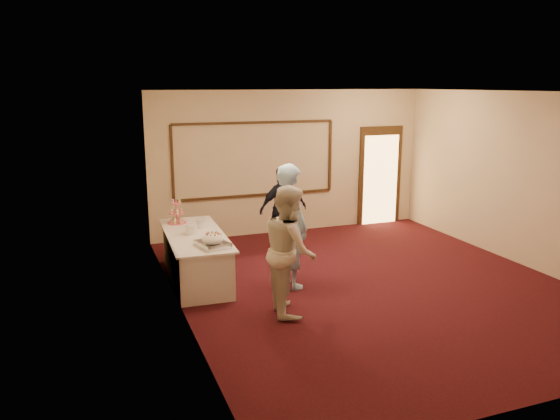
% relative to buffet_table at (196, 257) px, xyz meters
% --- Properties ---
extents(floor, '(7.00, 7.00, 0.00)m').
position_rel_buffet_table_xyz_m(floor, '(2.55, -1.21, -0.39)').
color(floor, black).
rests_on(floor, ground).
extents(room_walls, '(6.04, 7.04, 3.02)m').
position_rel_buffet_table_xyz_m(room_walls, '(2.55, -1.21, 1.64)').
color(room_walls, beige).
rests_on(room_walls, floor).
extents(wall_molding, '(3.45, 0.04, 1.55)m').
position_rel_buffet_table_xyz_m(wall_molding, '(1.75, 2.26, 1.21)').
color(wall_molding, black).
rests_on(wall_molding, room_walls).
extents(doorway, '(1.05, 0.07, 2.20)m').
position_rel_buffet_table_xyz_m(doorway, '(4.70, 2.24, 0.69)').
color(doorway, black).
rests_on(doorway, floor).
extents(buffet_table, '(1.01, 2.36, 0.77)m').
position_rel_buffet_table_xyz_m(buffet_table, '(0.00, 0.00, 0.00)').
color(buffet_table, white).
rests_on(buffet_table, floor).
extents(pavlova_tray, '(0.49, 0.58, 0.20)m').
position_rel_buffet_table_xyz_m(pavlova_tray, '(0.10, -0.79, 0.47)').
color(pavlova_tray, '#AAADB1').
rests_on(pavlova_tray, buffet_table).
extents(cupcake_stand, '(0.32, 0.32, 0.47)m').
position_rel_buffet_table_xyz_m(cupcake_stand, '(-0.15, 0.78, 0.55)').
color(cupcake_stand, '#E15B71').
rests_on(cupcake_stand, buffet_table).
extents(plate_stack_a, '(0.19, 0.19, 0.16)m').
position_rel_buffet_table_xyz_m(plate_stack_a, '(-0.06, -0.00, 0.46)').
color(plate_stack_a, white).
rests_on(plate_stack_a, buffet_table).
extents(plate_stack_b, '(0.19, 0.19, 0.16)m').
position_rel_buffet_table_xyz_m(plate_stack_b, '(0.17, 0.32, 0.46)').
color(plate_stack_b, white).
rests_on(plate_stack_b, buffet_table).
extents(tart, '(0.27, 0.27, 0.05)m').
position_rel_buffet_table_xyz_m(tart, '(0.23, -0.34, 0.41)').
color(tart, white).
rests_on(tart, buffet_table).
extents(man, '(0.65, 0.82, 1.95)m').
position_rel_buffet_table_xyz_m(man, '(1.32, -0.80, 0.59)').
color(man, '#96CAF3').
rests_on(man, floor).
extents(woman, '(0.81, 0.97, 1.80)m').
position_rel_buffet_table_xyz_m(woman, '(0.96, -1.71, 0.51)').
color(woman, silver).
rests_on(woman, floor).
extents(guest, '(0.96, 0.44, 1.61)m').
position_rel_buffet_table_xyz_m(guest, '(1.90, 1.02, 0.42)').
color(guest, black).
rests_on(guest, floor).
extents(camera_flash, '(0.08, 0.05, 0.05)m').
position_rel_buffet_table_xyz_m(camera_flash, '(2.01, 0.85, 0.83)').
color(camera_flash, white).
rests_on(camera_flash, guest).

